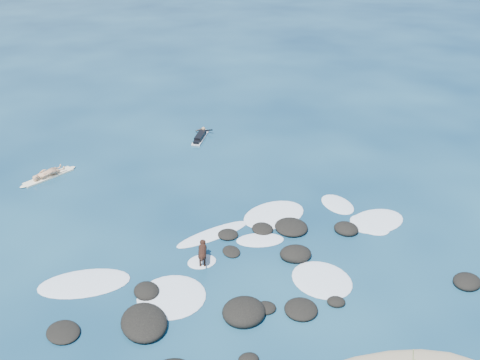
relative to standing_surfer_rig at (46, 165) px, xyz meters
name	(u,v)px	position (x,y,z in m)	size (l,w,h in m)	color
ground	(237,255)	(5.81, -9.56, -0.67)	(160.00, 160.00, 0.00)	#0A2642
reef_rocks	(242,291)	(5.09, -11.70, -0.56)	(14.67, 7.32, 0.58)	black
breaking_foam	(258,247)	(6.78, -9.44, -0.66)	(15.06, 7.30, 0.12)	white
standing_surfer_rig	(46,165)	(0.00, 0.00, 0.00)	(2.83, 1.51, 1.70)	#FEF2CB
paddling_surfer_rig	(200,136)	(8.40, 1.48, -0.53)	(1.70, 2.11, 0.41)	silver
dog	(202,251)	(4.47, -9.46, -0.16)	(0.61, 1.16, 0.77)	black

